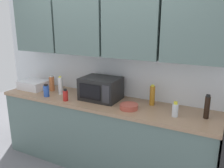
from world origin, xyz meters
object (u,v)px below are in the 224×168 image
at_px(bottle_amber_vinegar, 152,95).
at_px(bottle_soy_dark, 207,107).
at_px(dish_rack, 34,85).
at_px(bowl_ceramic_small, 129,107).
at_px(bottle_blue_cleaner, 46,91).
at_px(bottle_clear_tall, 175,110).
at_px(microwave, 101,89).
at_px(bottle_spice_jar, 52,83).
at_px(bottle_white_jar, 60,86).
at_px(bottle_red_sauce, 65,95).

relative_size(bottle_amber_vinegar, bottle_soy_dark, 0.98).
height_order(dish_rack, bowl_ceramic_small, dish_rack).
distance_m(bottle_blue_cleaner, bowl_ceramic_small, 1.15).
xyz_separation_m(bottle_soy_dark, bottle_clear_tall, (-0.29, -0.10, -0.05)).
distance_m(dish_rack, bottle_amber_vinegar, 1.75).
height_order(microwave, bottle_blue_cleaner, microwave).
bearing_deg(bottle_spice_jar, microwave, -0.29).
bearing_deg(bottle_white_jar, bottle_spice_jar, 161.07).
distance_m(bottle_red_sauce, bottle_soy_dark, 1.63).
xyz_separation_m(bottle_white_jar, bottle_clear_tall, (1.55, -0.05, -0.04)).
relative_size(bottle_soy_dark, bottle_clear_tall, 1.55).
bearing_deg(bottle_red_sauce, microwave, 35.33).
bearing_deg(bottle_red_sauce, bowl_ceramic_small, 7.47).
height_order(bottle_white_jar, bottle_clear_tall, bottle_white_jar).
bearing_deg(bottle_amber_vinegar, bottle_white_jar, -172.35).
bearing_deg(bottle_white_jar, bottle_blue_cleaner, -121.81).
bearing_deg(bottle_soy_dark, bottle_amber_vinegar, 169.28).
distance_m(dish_rack, bowl_ceramic_small, 1.56).
distance_m(bottle_amber_vinegar, bottle_blue_cleaner, 1.37).
distance_m(bottle_amber_vinegar, bottle_clear_tall, 0.39).
xyz_separation_m(bottle_spice_jar, bottle_soy_dark, (2.06, -0.03, 0.02)).
height_order(bottle_white_jar, bottle_red_sauce, bottle_white_jar).
distance_m(microwave, bottle_blue_cleaner, 0.73).
xyz_separation_m(microwave, bowl_ceramic_small, (0.45, -0.15, -0.11)).
bearing_deg(bottle_soy_dark, dish_rack, -179.28).
bearing_deg(bottle_red_sauce, bottle_blue_cleaner, 176.56).
height_order(microwave, bottle_white_jar, microwave).
height_order(bottle_white_jar, bowl_ceramic_small, bottle_white_jar).
relative_size(microwave, bottle_spice_jar, 2.19).
distance_m(microwave, bottle_white_jar, 0.59).
bearing_deg(microwave, bottle_red_sauce, -144.67).
bearing_deg(bottle_amber_vinegar, microwave, -171.61).
height_order(bottle_blue_cleaner, bowl_ceramic_small, bottle_blue_cleaner).
distance_m(dish_rack, bottle_red_sauce, 0.77).
relative_size(bottle_spice_jar, bottle_soy_dark, 0.87).
xyz_separation_m(bottle_white_jar, bowl_ceramic_small, (1.04, -0.08, -0.09)).
bearing_deg(bottle_white_jar, dish_rack, 177.86).
relative_size(bottle_clear_tall, bowl_ceramic_small, 0.78).
relative_size(bottle_amber_vinegar, bottle_spice_jar, 1.13).
height_order(microwave, bottle_clear_tall, microwave).
xyz_separation_m(bottle_white_jar, bottle_amber_vinegar, (1.23, 0.17, 0.00)).
bearing_deg(bottle_soy_dark, bottle_spice_jar, 179.28).
height_order(bottle_white_jar, bottle_blue_cleaner, bottle_white_jar).
relative_size(bottle_red_sauce, bowl_ceramic_small, 0.73).
bearing_deg(bottle_blue_cleaner, bottle_clear_tall, 3.90).
bearing_deg(bottle_red_sauce, bottle_spice_jar, 149.69).
xyz_separation_m(bottle_red_sauce, bottle_blue_cleaner, (-0.33, 0.02, 0.01)).
bearing_deg(bottle_soy_dark, bottle_clear_tall, -160.99).
height_order(dish_rack, bottle_amber_vinegar, bottle_amber_vinegar).
height_order(microwave, bowl_ceramic_small, microwave).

